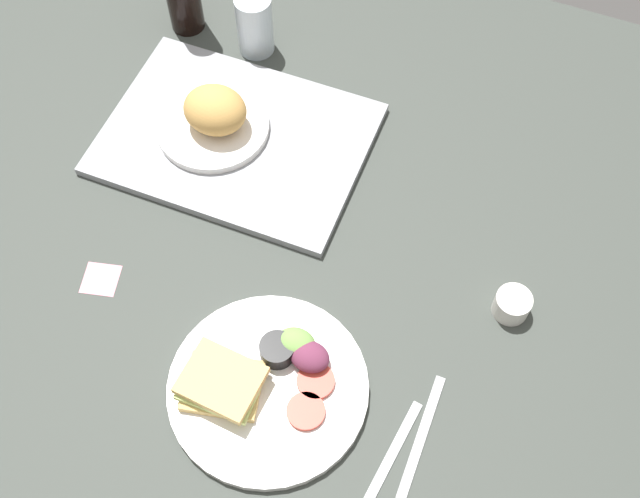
# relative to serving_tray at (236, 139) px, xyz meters

# --- Properties ---
(ground_plane) EXTENTS (1.90, 1.50, 0.03)m
(ground_plane) POSITION_rel_serving_tray_xyz_m (0.21, -0.20, -0.02)
(ground_plane) COLOR #383D38
(serving_tray) EXTENTS (0.45, 0.34, 0.02)m
(serving_tray) POSITION_rel_serving_tray_xyz_m (0.00, 0.00, 0.00)
(serving_tray) COLOR gray
(serving_tray) RESTS_ON ground_plane
(bread_plate_near) EXTENTS (0.20, 0.20, 0.09)m
(bread_plate_near) POSITION_rel_serving_tray_xyz_m (-0.04, 0.00, 0.04)
(bread_plate_near) COLOR white
(bread_plate_near) RESTS_ON serving_tray
(plate_with_salad) EXTENTS (0.29, 0.29, 0.05)m
(plate_with_salad) POSITION_rel_serving_tray_xyz_m (0.23, -0.39, 0.01)
(plate_with_salad) COLOR white
(plate_with_salad) RESTS_ON ground_plane
(drinking_glass) EXTENTS (0.07, 0.07, 0.12)m
(drinking_glass) POSITION_rel_serving_tray_xyz_m (-0.06, 0.22, 0.05)
(drinking_glass) COLOR silver
(drinking_glass) RESTS_ON ground_plane
(espresso_cup) EXTENTS (0.06, 0.06, 0.04)m
(espresso_cup) POSITION_rel_serving_tray_xyz_m (0.53, -0.13, 0.01)
(espresso_cup) COLOR silver
(espresso_cup) RESTS_ON ground_plane
(fork) EXTENTS (0.03, 0.17, 0.01)m
(fork) POSITION_rel_serving_tray_xyz_m (0.44, -0.42, -0.01)
(fork) COLOR #B7B7BC
(fork) RESTS_ON ground_plane
(knife) EXTENTS (0.02, 0.19, 0.01)m
(knife) POSITION_rel_serving_tray_xyz_m (0.47, -0.38, -0.01)
(knife) COLOR #B7B7BC
(knife) RESTS_ON ground_plane
(sticky_note) EXTENTS (0.07, 0.07, 0.00)m
(sticky_note) POSITION_rel_serving_tray_xyz_m (-0.08, -0.33, -0.01)
(sticky_note) COLOR pink
(sticky_note) RESTS_ON ground_plane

